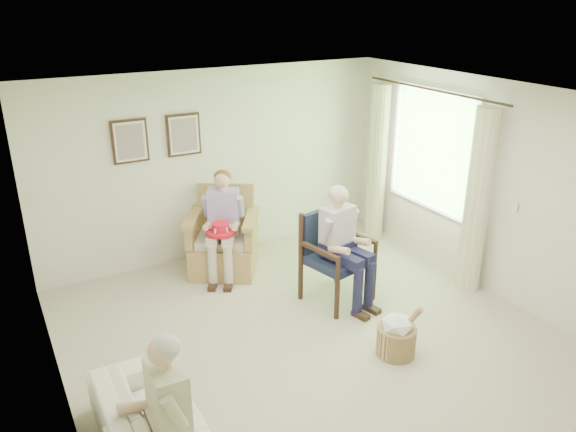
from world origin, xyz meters
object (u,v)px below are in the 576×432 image
object	(u,v)px
wood_armchair	(333,252)
hatbox	(397,335)
red_hat	(221,230)
person_wicker	(225,217)
person_dark	(343,238)
wicker_armchair	(222,245)
person_sofa	(165,408)

from	to	relation	value
wood_armchair	hatbox	distance (m)	1.39
wood_armchair	hatbox	world-z (taller)	wood_armchair
wood_armchair	red_hat	bearing A→B (deg)	122.70
red_hat	hatbox	xyz separation A→B (m)	(0.95, -2.35, -0.50)
wood_armchair	hatbox	xyz separation A→B (m)	(-0.09, -1.34, -0.37)
person_wicker	hatbox	size ratio (longest dim) A/B	2.33
person_dark	red_hat	size ratio (longest dim) A/B	3.78
red_hat	hatbox	size ratio (longest dim) A/B	0.64
wicker_armchair	wood_armchair	distance (m)	1.62
wicker_armchair	hatbox	xyz separation A→B (m)	(0.81, -2.66, -0.12)
person_dark	hatbox	world-z (taller)	person_dark
wicker_armchair	wood_armchair	size ratio (longest dim) A/B	1.01
wood_armchair	person_sofa	bearing A→B (deg)	-159.13
wood_armchair	person_wicker	bearing A→B (deg)	114.43
person_sofa	hatbox	world-z (taller)	person_sofa
wood_armchair	person_wicker	size ratio (longest dim) A/B	0.79
wicker_armchair	person_dark	xyz separation A→B (m)	(0.90, -1.50, 0.50)
person_wicker	hatbox	world-z (taller)	person_wicker
person_wicker	red_hat	distance (m)	0.23
person_sofa	red_hat	distance (m)	3.23
person_wicker	hatbox	xyz separation A→B (m)	(0.81, -2.51, -0.58)
person_sofa	hatbox	size ratio (longest dim) A/B	2.10
person_wicker	person_sofa	world-z (taller)	person_wicker
wicker_armchair	person_sofa	size ratio (longest dim) A/B	0.89
wicker_armchair	person_wicker	world-z (taller)	person_wicker
person_dark	wood_armchair	bearing A→B (deg)	76.96
person_wicker	red_hat	bearing A→B (deg)	-98.09
wicker_armchair	red_hat	bearing A→B (deg)	-82.07
person_sofa	wood_armchair	bearing A→B (deg)	125.33
wicker_armchair	person_sofa	bearing A→B (deg)	-87.70
person_dark	hatbox	size ratio (longest dim) A/B	2.41
wood_armchair	person_sofa	distance (m)	3.20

